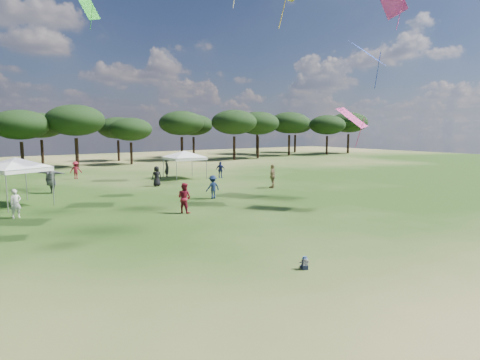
% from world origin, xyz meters
% --- Properties ---
extents(ground, '(140.00, 140.00, 0.00)m').
position_xyz_m(ground, '(0.00, 0.00, 0.00)').
color(ground, '#294916').
rests_on(ground, ground).
extents(tree_line, '(108.78, 17.63, 7.77)m').
position_xyz_m(tree_line, '(2.39, 47.41, 5.42)').
color(tree_line, black).
rests_on(tree_line, ground).
extents(tent_left, '(5.61, 5.61, 3.28)m').
position_xyz_m(tent_left, '(-6.00, 20.58, 2.86)').
color(tent_left, gray).
rests_on(tent_left, ground).
extents(tent_right, '(6.50, 6.50, 2.94)m').
position_xyz_m(tent_right, '(8.75, 26.88, 2.52)').
color(tent_right, gray).
rests_on(tent_right, ground).
extents(toddler, '(0.34, 0.37, 0.44)m').
position_xyz_m(toddler, '(0.31, 2.44, 0.20)').
color(toddler, black).
rests_on(toddler, ground).
extents(festival_crowd, '(29.32, 20.52, 1.90)m').
position_xyz_m(festival_crowd, '(-1.90, 23.51, 0.87)').
color(festival_crowd, maroon).
rests_on(festival_crowd, ground).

